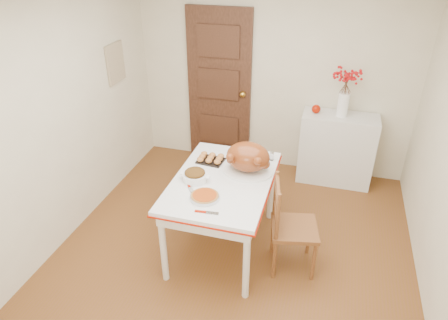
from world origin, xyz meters
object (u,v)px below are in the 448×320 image
(kitchen_table, at_px, (223,213))
(pumpkin_pie, at_px, (205,196))
(sideboard, at_px, (336,149))
(chair_oak, at_px, (295,226))
(turkey_platter, at_px, (248,158))

(kitchen_table, distance_m, pumpkin_pie, 0.55)
(sideboard, xyz_separation_m, chair_oak, (-0.31, -1.70, 0.02))
(kitchen_table, xyz_separation_m, chair_oak, (0.71, -0.09, 0.07))
(sideboard, relative_size, pumpkin_pie, 3.57)
(kitchen_table, bearing_deg, sideboard, 57.50)
(kitchen_table, distance_m, chair_oak, 0.72)
(kitchen_table, relative_size, turkey_platter, 2.76)
(chair_oak, xyz_separation_m, pumpkin_pie, (-0.78, -0.26, 0.36))
(turkey_platter, xyz_separation_m, pumpkin_pie, (-0.26, -0.53, -0.13))
(sideboard, relative_size, turkey_platter, 1.85)
(chair_oak, distance_m, pumpkin_pie, 0.89)
(sideboard, bearing_deg, pumpkin_pie, -119.09)
(sideboard, relative_size, kitchen_table, 0.67)
(pumpkin_pie, bearing_deg, turkey_platter, 64.11)
(sideboard, bearing_deg, chair_oak, -100.34)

